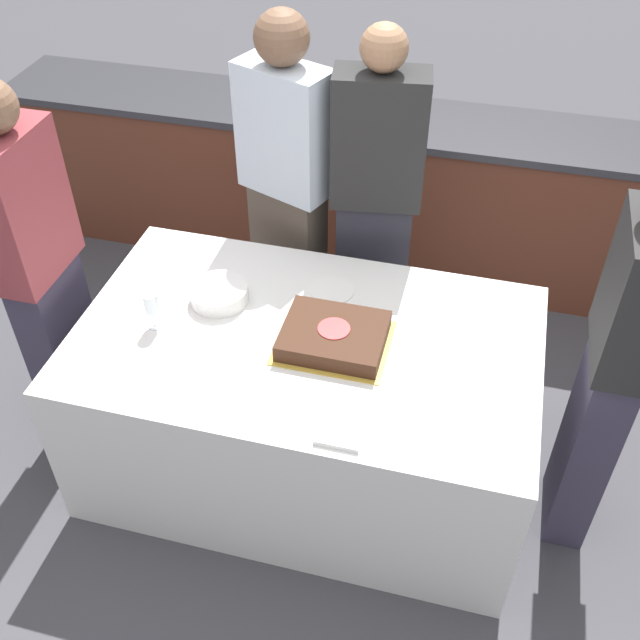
{
  "coord_description": "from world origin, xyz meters",
  "views": [
    {
      "loc": [
        0.59,
        -2.06,
        2.75
      ],
      "look_at": [
        0.06,
        0.0,
        0.87
      ],
      "focal_mm": 42.0,
      "sensor_mm": 36.0,
      "label": 1
    }
  ],
  "objects_px": {
    "person_seated_right": "(613,371)",
    "cake": "(334,336)",
    "person_seated_left": "(40,270)",
    "person_standing_back": "(287,193)",
    "plate_stack": "(219,294)",
    "person_cutting_cake": "(375,209)",
    "wine_glass": "(151,304)"
  },
  "relations": [
    {
      "from": "person_seated_right",
      "to": "cake",
      "type": "bearing_deg",
      "value": -89.53
    },
    {
      "from": "cake",
      "to": "person_seated_left",
      "type": "relative_size",
      "value": 0.26
    },
    {
      "from": "person_seated_right",
      "to": "person_standing_back",
      "type": "xyz_separation_m",
      "value": [
        -1.43,
        0.77,
        0.05
      ]
    },
    {
      "from": "cake",
      "to": "plate_stack",
      "type": "bearing_deg",
      "value": 165.52
    },
    {
      "from": "person_cutting_cake",
      "to": "wine_glass",
      "type": "bearing_deg",
      "value": 42.03
    },
    {
      "from": "plate_stack",
      "to": "cake",
      "type": "bearing_deg",
      "value": -14.48
    },
    {
      "from": "person_seated_right",
      "to": "person_cutting_cake",
      "type": "bearing_deg",
      "value": -127.16
    },
    {
      "from": "wine_glass",
      "to": "person_seated_left",
      "type": "height_order",
      "value": "person_seated_left"
    },
    {
      "from": "wine_glass",
      "to": "person_cutting_cake",
      "type": "relative_size",
      "value": 0.09
    },
    {
      "from": "wine_glass",
      "to": "person_seated_right",
      "type": "relative_size",
      "value": 0.1
    },
    {
      "from": "plate_stack",
      "to": "person_cutting_cake",
      "type": "relative_size",
      "value": 0.14
    },
    {
      "from": "person_cutting_cake",
      "to": "person_seated_right",
      "type": "height_order",
      "value": "person_cutting_cake"
    },
    {
      "from": "cake",
      "to": "person_cutting_cake",
      "type": "xyz_separation_m",
      "value": [
        0.0,
        0.78,
        0.09
      ]
    },
    {
      "from": "plate_stack",
      "to": "person_seated_left",
      "type": "xyz_separation_m",
      "value": [
        -0.72,
        -0.13,
        0.08
      ]
    },
    {
      "from": "person_seated_left",
      "to": "person_seated_right",
      "type": "height_order",
      "value": "person_seated_left"
    },
    {
      "from": "person_seated_left",
      "to": "wine_glass",
      "type": "bearing_deg",
      "value": -99.52
    },
    {
      "from": "cake",
      "to": "person_seated_left",
      "type": "bearing_deg",
      "value": 179.62
    },
    {
      "from": "cake",
      "to": "person_cutting_cake",
      "type": "height_order",
      "value": "person_cutting_cake"
    },
    {
      "from": "wine_glass",
      "to": "person_cutting_cake",
      "type": "distance_m",
      "value": 1.11
    },
    {
      "from": "plate_stack",
      "to": "wine_glass",
      "type": "height_order",
      "value": "wine_glass"
    },
    {
      "from": "person_seated_left",
      "to": "cake",
      "type": "bearing_deg",
      "value": -90.38
    },
    {
      "from": "plate_stack",
      "to": "person_cutting_cake",
      "type": "bearing_deg",
      "value": 51.25
    },
    {
      "from": "person_standing_back",
      "to": "person_cutting_cake",
      "type": "bearing_deg",
      "value": -158.69
    },
    {
      "from": "cake",
      "to": "wine_glass",
      "type": "height_order",
      "value": "wine_glass"
    },
    {
      "from": "wine_glass",
      "to": "person_cutting_cake",
      "type": "bearing_deg",
      "value": 50.44
    },
    {
      "from": "person_cutting_cake",
      "to": "cake",
      "type": "bearing_deg",
      "value": 81.59
    },
    {
      "from": "cake",
      "to": "plate_stack",
      "type": "xyz_separation_m",
      "value": [
        -0.52,
        0.13,
        -0.0
      ]
    },
    {
      "from": "person_standing_back",
      "to": "wine_glass",
      "type": "bearing_deg",
      "value": 92.32
    },
    {
      "from": "plate_stack",
      "to": "person_seated_right",
      "type": "bearing_deg",
      "value": -4.67
    },
    {
      "from": "plate_stack",
      "to": "wine_glass",
      "type": "bearing_deg",
      "value": -131.91
    },
    {
      "from": "plate_stack",
      "to": "wine_glass",
      "type": "distance_m",
      "value": 0.3
    },
    {
      "from": "wine_glass",
      "to": "person_seated_right",
      "type": "height_order",
      "value": "person_seated_right"
    }
  ]
}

